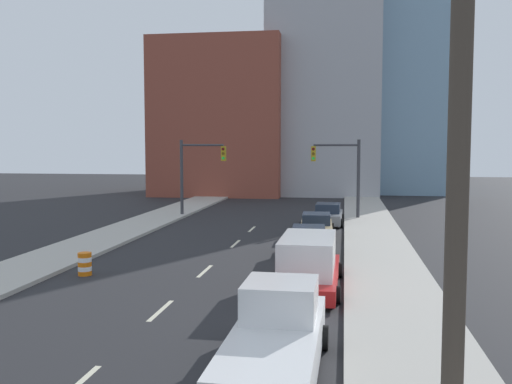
# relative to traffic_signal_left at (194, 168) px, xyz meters

# --- Properties ---
(sidewalk_left) EXTENTS (3.49, 90.95, 0.17)m
(sidewalk_left) POSITION_rel_traffic_signal_left_xyz_m (-2.27, 7.35, -3.65)
(sidewalk_left) COLOR #ADA89E
(sidewalk_left) RESTS_ON ground
(sidewalk_right) EXTENTS (3.49, 90.95, 0.17)m
(sidewalk_right) POSITION_rel_traffic_signal_left_xyz_m (13.01, 7.35, -3.65)
(sidewalk_right) COLOR #ADA89E
(sidewalk_right) RESTS_ON ground
(lane_stripe_at_14m) EXTENTS (0.16, 2.40, 0.01)m
(lane_stripe_at_14m) POSITION_rel_traffic_signal_left_xyz_m (5.37, -24.42, -3.73)
(lane_stripe_at_14m) COLOR beige
(lane_stripe_at_14m) RESTS_ON ground
(lane_stripe_at_20m) EXTENTS (0.16, 2.40, 0.01)m
(lane_stripe_at_20m) POSITION_rel_traffic_signal_left_xyz_m (5.37, -18.47, -3.73)
(lane_stripe_at_20m) COLOR beige
(lane_stripe_at_20m) RESTS_ON ground
(lane_stripe_at_27m) EXTENTS (0.16, 2.40, 0.01)m
(lane_stripe_at_27m) POSITION_rel_traffic_signal_left_xyz_m (5.37, -11.51, -3.73)
(lane_stripe_at_27m) COLOR beige
(lane_stripe_at_27m) RESTS_ON ground
(lane_stripe_at_32m) EXTENTS (0.16, 2.40, 0.01)m
(lane_stripe_at_32m) POSITION_rel_traffic_signal_left_xyz_m (5.37, -5.91, -3.73)
(lane_stripe_at_32m) COLOR beige
(lane_stripe_at_32m) RESTS_ON ground
(building_brick_left) EXTENTS (14.00, 16.00, 16.81)m
(building_brick_left) POSITION_rel_traffic_signal_left_xyz_m (-2.33, 23.15, 4.67)
(building_brick_left) COLOR brown
(building_brick_left) RESTS_ON ground
(building_office_center) EXTENTS (12.00, 20.00, 24.23)m
(building_office_center) POSITION_rel_traffic_signal_left_xyz_m (8.87, 27.15, 8.38)
(building_office_center) COLOR #A8A8AD
(building_office_center) RESTS_ON ground
(building_glass_right) EXTENTS (13.00, 20.00, 33.49)m
(building_glass_right) POSITION_rel_traffic_signal_left_xyz_m (16.07, 31.15, 13.01)
(building_glass_right) COLOR #7A9EB7
(building_glass_right) RESTS_ON ground
(traffic_signal_left) EXTENTS (3.56, 0.35, 5.83)m
(traffic_signal_left) POSITION_rel_traffic_signal_left_xyz_m (0.00, 0.00, 0.00)
(traffic_signal_left) COLOR #38383D
(traffic_signal_left) RESTS_ON ground
(traffic_signal_right) EXTENTS (3.56, 0.35, 5.83)m
(traffic_signal_right) POSITION_rel_traffic_signal_left_xyz_m (11.25, 0.00, 0.00)
(traffic_signal_right) COLOR #38383D
(traffic_signal_right) RESTS_ON ground
(utility_pole_right_near) EXTENTS (1.60, 0.32, 9.76)m
(utility_pole_right_near) POSITION_rel_traffic_signal_left_xyz_m (12.83, -33.45, 1.27)
(utility_pole_right_near) COLOR #473D33
(utility_pole_right_near) RESTS_ON ground
(traffic_barrel) EXTENTS (0.56, 0.56, 0.95)m
(traffic_barrel) POSITION_rel_traffic_signal_left_xyz_m (0.64, -19.99, -3.26)
(traffic_barrel) COLOR orange
(traffic_barrel) RESTS_ON ground
(pickup_truck_white) EXTENTS (2.35, 6.33, 2.03)m
(pickup_truck_white) POSITION_rel_traffic_signal_left_xyz_m (9.70, -28.95, -2.91)
(pickup_truck_white) COLOR silver
(pickup_truck_white) RESTS_ON ground
(box_truck_red) EXTENTS (2.52, 6.40, 2.02)m
(box_truck_red) POSITION_rel_traffic_signal_left_xyz_m (9.93, -20.88, -2.78)
(box_truck_red) COLOR red
(box_truck_red) RESTS_ON ground
(sedan_brown) EXTENTS (2.24, 4.51, 1.46)m
(sedan_brown) POSITION_rel_traffic_signal_left_xyz_m (9.56, -14.46, -3.06)
(sedan_brown) COLOR brown
(sedan_brown) RESTS_ON ground
(sedan_tan) EXTENTS (2.25, 4.59, 1.42)m
(sedan_tan) POSITION_rel_traffic_signal_left_xyz_m (9.64, -8.66, -3.08)
(sedan_tan) COLOR tan
(sedan_tan) RESTS_ON ground
(sedan_gray) EXTENTS (2.20, 4.55, 1.45)m
(sedan_gray) POSITION_rel_traffic_signal_left_xyz_m (10.17, -2.98, -3.07)
(sedan_gray) COLOR slate
(sedan_gray) RESTS_ON ground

